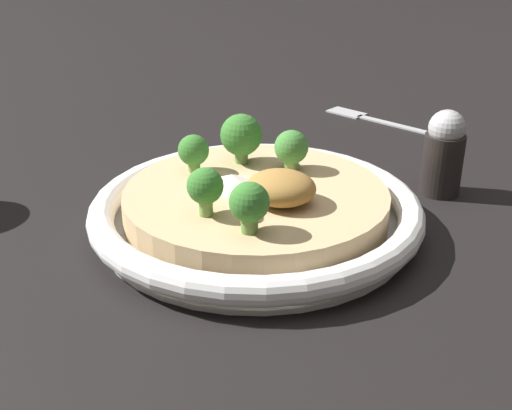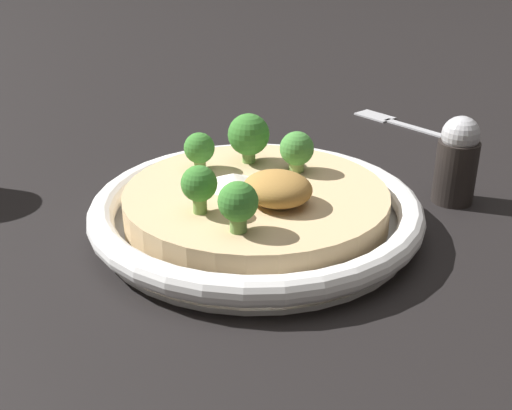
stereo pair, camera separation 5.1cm
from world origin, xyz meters
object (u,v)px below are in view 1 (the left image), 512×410
Objects in this scene: pepper_shaker at (444,153)px; fork_utensil at (368,118)px; broccoli_back_left at (249,204)px; broccoli_back_right at (205,187)px; broccoli_front at (241,136)px; broccoli_front_left at (291,148)px; broccoli_front_right at (194,151)px; risotto_bowl at (256,210)px.

fork_utensil is at bearing -62.54° from pepper_shaker.
broccoli_back_left is 0.47× the size of pepper_shaker.
broccoli_front is at bearing -82.90° from broccoli_back_right.
broccoli_front_left is 1.08× the size of broccoli_front_right.
broccoli_front_left is 0.44× the size of pepper_shaker.
broccoli_front_right is (0.08, -0.09, -0.00)m from broccoli_back_left.
broccoli_front_left is at bearing 178.46° from broccoli_front.
broccoli_back_right is (0.02, 0.06, 0.04)m from risotto_bowl.
broccoli_front_right reaches higher than fork_utensil.
broccoli_front_right is (0.06, -0.02, 0.04)m from risotto_bowl.
risotto_bowl is at bearing -73.82° from broccoli_back_left.
broccoli_back_right and broccoli_back_left have the same top height.
pepper_shaker is (-0.11, 0.21, 0.04)m from fork_utensil.
pepper_shaker reaches higher than broccoli_back_right.
broccoli_front reaches higher than broccoli_front_right.
broccoli_front is (0.01, -0.11, 0.00)m from broccoli_back_right.
broccoli_front_left is 0.80× the size of broccoli_front.
risotto_bowl is 3.40× the size of pepper_shaker.
fork_utensil is at bearing -93.35° from broccoli_front_left.
broccoli_front is at bearing -58.13° from risotto_bowl.
broccoli_front reaches higher than fork_utensil.
broccoli_back_right is 0.40m from fork_utensil.
pepper_shaker is at bearing 140.67° from fork_utensil.
broccoli_front_right is (0.03, 0.03, -0.01)m from broccoli_front.
broccoli_back_left is at bearing 111.84° from fork_utensil.
risotto_bowl is 6.13× the size of broccoli_front.
broccoli_front_left is 0.29m from fork_utensil.
pepper_shaker is (-0.14, -0.13, 0.02)m from risotto_bowl.
broccoli_back_left is 0.23m from pepper_shaker.
fork_utensil is (-0.05, -0.39, -0.06)m from broccoli_back_right.
broccoli_back_right is at bearing 97.10° from broccoli_front.
broccoli_back_left is 1.14× the size of broccoli_front_right.
risotto_bowl is at bearing 121.87° from broccoli_front.
broccoli_front_left is at bearing -107.01° from broccoli_back_right.
fork_utensil is at bearing -95.19° from risotto_bowl.
broccoli_front reaches higher than broccoli_back_right.
risotto_bowl is 8.30× the size of broccoli_front_right.
broccoli_front_left is 0.12m from broccoli_back_left.
broccoli_front is 0.29× the size of fork_utensil.
broccoli_front is at bearing 24.06° from pepper_shaker.
risotto_bowl is at bearing 75.07° from broccoli_front_left.
broccoli_back_right is (0.03, 0.11, 0.00)m from broccoli_front_left.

